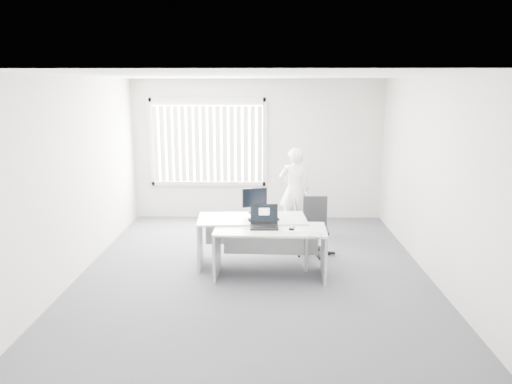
{
  "coord_description": "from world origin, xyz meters",
  "views": [
    {
      "loc": [
        0.18,
        -6.97,
        2.67
      ],
      "look_at": [
        0.02,
        0.15,
        1.14
      ],
      "focal_mm": 35.0,
      "sensor_mm": 36.0,
      "label": 1
    }
  ],
  "objects_px": {
    "desk_near": "(270,242)",
    "monitor": "(255,201)",
    "person": "(294,190)",
    "laptop": "(264,217)",
    "office_chair": "(315,237)",
    "desk_far": "(252,231)"
  },
  "relations": [
    {
      "from": "office_chair",
      "to": "person",
      "type": "relative_size",
      "value": 0.59
    },
    {
      "from": "person",
      "to": "monitor",
      "type": "height_order",
      "value": "person"
    },
    {
      "from": "desk_near",
      "to": "monitor",
      "type": "relative_size",
      "value": 4.0
    },
    {
      "from": "desk_far",
      "to": "monitor",
      "type": "distance_m",
      "value": 0.5
    },
    {
      "from": "desk_far",
      "to": "desk_near",
      "type": "bearing_deg",
      "value": -63.56
    },
    {
      "from": "desk_near",
      "to": "laptop",
      "type": "bearing_deg",
      "value": 172.41
    },
    {
      "from": "desk_near",
      "to": "office_chair",
      "type": "relative_size",
      "value": 1.7
    },
    {
      "from": "laptop",
      "to": "monitor",
      "type": "height_order",
      "value": "monitor"
    },
    {
      "from": "desk_near",
      "to": "monitor",
      "type": "bearing_deg",
      "value": 108.99
    },
    {
      "from": "office_chair",
      "to": "laptop",
      "type": "bearing_deg",
      "value": -128.31
    },
    {
      "from": "person",
      "to": "laptop",
      "type": "distance_m",
      "value": 2.35
    },
    {
      "from": "laptop",
      "to": "monitor",
      "type": "distance_m",
      "value": 0.77
    },
    {
      "from": "desk_near",
      "to": "laptop",
      "type": "distance_m",
      "value": 0.36
    },
    {
      "from": "desk_near",
      "to": "office_chair",
      "type": "bearing_deg",
      "value": 55.09
    },
    {
      "from": "person",
      "to": "laptop",
      "type": "height_order",
      "value": "person"
    },
    {
      "from": "desk_far",
      "to": "laptop",
      "type": "xyz_separation_m",
      "value": [
        0.18,
        -0.46,
        0.33
      ]
    },
    {
      "from": "person",
      "to": "desk_near",
      "type": "bearing_deg",
      "value": 77.99
    },
    {
      "from": "laptop",
      "to": "monitor",
      "type": "bearing_deg",
      "value": 100.69
    },
    {
      "from": "laptop",
      "to": "monitor",
      "type": "xyz_separation_m",
      "value": [
        -0.15,
        0.75,
        0.07
      ]
    },
    {
      "from": "desk_far",
      "to": "laptop",
      "type": "distance_m",
      "value": 0.6
    },
    {
      "from": "desk_near",
      "to": "monitor",
      "type": "distance_m",
      "value": 0.91
    },
    {
      "from": "desk_near",
      "to": "person",
      "type": "distance_m",
      "value": 2.36
    }
  ]
}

